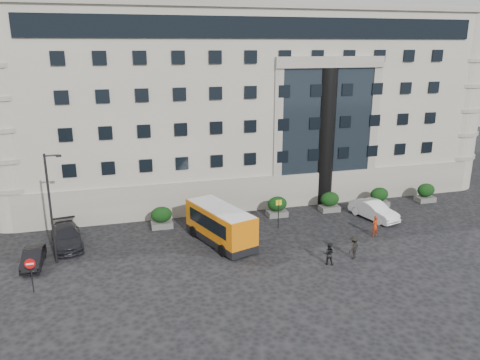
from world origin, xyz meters
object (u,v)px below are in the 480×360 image
Objects in this scene: minibus at (220,223)px; parked_car_d at (41,202)px; no_entry_sign at (31,269)px; pedestrian_c at (354,247)px; hedge_f at (426,192)px; pedestrian_b at (329,254)px; hedge_a at (162,217)px; street_lamp at (51,205)px; parked_car_c at (67,236)px; pedestrian_a at (375,226)px; bus_stop_sign at (279,209)px; parked_car_b at (33,258)px; white_taxi at (374,210)px; hedge_d at (330,201)px; hedge_e at (379,197)px; red_truck at (16,191)px; hedge_b at (221,212)px; hedge_c at (277,206)px.

minibus is 19.00m from parked_car_d.
pedestrian_c is (21.81, -0.87, -0.79)m from no_entry_sign.
hedge_f is 1.16× the size of pedestrian_b.
parked_car_d is (-10.47, 7.75, -0.27)m from hedge_a.
parked_car_d is (-2.53, 12.55, -3.71)m from street_lamp.
parked_car_c is (-11.60, 2.59, -0.84)m from minibus.
street_lamp is 24.75m from pedestrian_a.
no_entry_sign is (-18.50, -6.04, -0.08)m from bus_stop_sign.
parked_car_d is (-0.96, 12.62, 0.05)m from parked_car_b.
parked_car_d is 30.86m from white_taxi.
minibus is at bearing 18.69° from no_entry_sign.
hedge_d and hedge_e have the same top height.
red_truck is 31.22m from pedestrian_b.
pedestrian_c is (23.28, -17.46, 0.20)m from parked_car_d.
no_entry_sign is 28.13m from white_taxi.
hedge_b is at bearing -24.42° from parked_car_d.
hedge_a is 9.89m from street_lamp.
minibus is 8.71m from pedestrian_b.
hedge_c is 15.60m from hedge_f.
hedge_b is at bearing 57.24° from minibus.
hedge_f is at bearing 5.75° from white_taxi.
parked_car_b is at bearing -173.80° from bus_stop_sign.
hedge_f reaches higher than parked_car_b.
bus_stop_sign is at bearing -33.07° from hedge_b.
hedge_d and hedge_f have the same top height.
no_entry_sign is at bearing -163.48° from hedge_e.
pedestrian_a reaches higher than parked_car_c.
parked_car_b is at bearing -46.83° from pedestrian_c.
pedestrian_b is (18.13, -8.30, 0.03)m from parked_car_c.
minibus is at bearing -37.95° from parked_car_d.
hedge_f is 0.23× the size of street_lamp.
minibus is at bearing 170.48° from white_taxi.
hedge_c is 1.00× the size of hedge_f.
pedestrian_a is (-9.49, -6.41, -0.07)m from hedge_f.
parked_car_d is at bearing 168.00° from hedge_f.
white_taxi is at bearing -19.81° from hedge_c.
hedge_c reaches higher than pedestrian_c.
parked_car_c is 19.94m from pedestrian_b.
hedge_c is 10.40m from hedge_e.
minibus is at bearing -12.99° from pedestrian_b.
red_truck is 3.05× the size of pedestrian_b.
hedge_e is at bearing -164.01° from pedestrian_c.
street_lamp is (-33.94, -4.80, 3.44)m from hedge_f.
street_lamp reaches higher than pedestrian_c.
white_taxi is (14.39, 1.49, -0.80)m from minibus.
street_lamp is 13.33m from parked_car_d.
red_truck is (-33.82, 10.25, 0.34)m from hedge_e.
hedge_f is at bearing 8.05° from street_lamp.
parked_car_c is at bearing -55.82° from pedestrian_c.
red_truck is (-22.52, 13.05, -0.47)m from bus_stop_sign.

